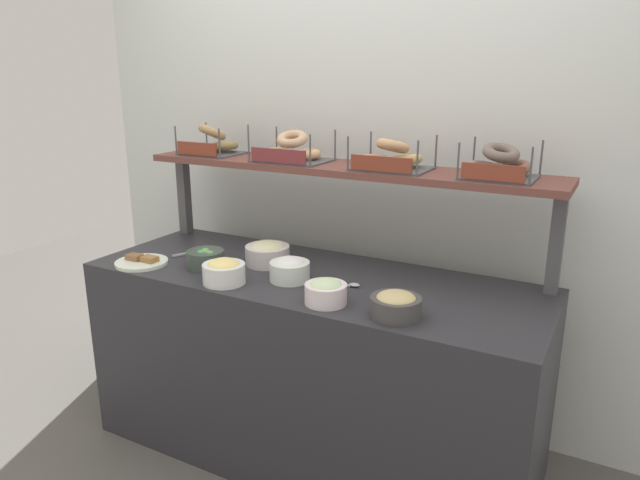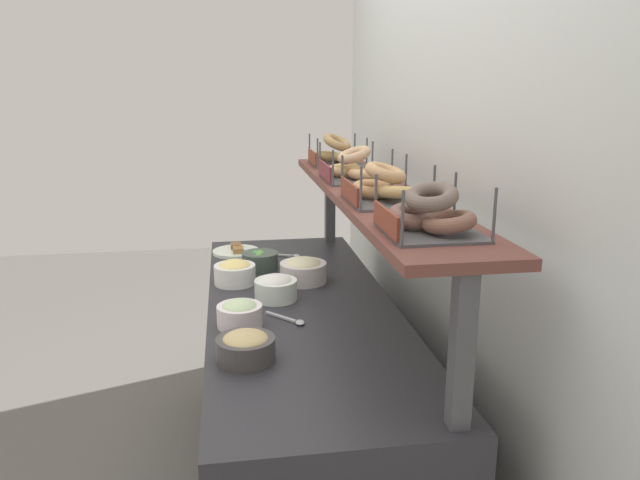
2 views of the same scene
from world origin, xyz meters
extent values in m
cube|color=silver|center=(0.00, 0.55, 1.20)|extent=(3.14, 0.06, 2.40)
cube|color=#2D2D33|center=(0.00, 0.00, 0.42)|extent=(1.94, 0.70, 0.85)
cube|color=#4C4C51|center=(-0.91, 0.27, 1.05)|extent=(0.05, 0.05, 0.40)
cube|color=#4C4C51|center=(0.91, 0.27, 1.05)|extent=(0.05, 0.05, 0.40)
cube|color=brown|center=(0.00, 0.27, 1.26)|extent=(1.90, 0.32, 0.03)
cylinder|color=#3E4D42|center=(-0.45, -0.13, 0.89)|extent=(0.16, 0.16, 0.08)
sphere|color=#6BA157|center=(-0.42, -0.14, 0.91)|extent=(0.04, 0.04, 0.04)
sphere|color=#68AE4E|center=(-0.45, -0.13, 0.91)|extent=(0.05, 0.05, 0.05)
sphere|color=#4DAC5F|center=(-0.46, -0.15, 0.91)|extent=(0.04, 0.04, 0.04)
cylinder|color=silver|center=(-0.24, 0.04, 0.89)|extent=(0.20, 0.20, 0.08)
ellipsoid|color=beige|center=(-0.24, 0.04, 0.93)|extent=(0.15, 0.15, 0.06)
cylinder|color=#454343|center=(0.47, -0.23, 0.89)|extent=(0.18, 0.18, 0.07)
ellipsoid|color=tan|center=(0.47, -0.23, 0.92)|extent=(0.14, 0.14, 0.05)
cylinder|color=white|center=(0.20, -0.24, 0.89)|extent=(0.16, 0.16, 0.07)
ellipsoid|color=beige|center=(0.20, -0.24, 0.92)|extent=(0.12, 0.12, 0.05)
cylinder|color=white|center=(-0.27, -0.24, 0.89)|extent=(0.17, 0.17, 0.08)
ellipsoid|color=#F9DF86|center=(-0.27, -0.24, 0.92)|extent=(0.13, 0.13, 0.06)
cylinder|color=white|center=(-0.05, -0.09, 0.89)|extent=(0.16, 0.16, 0.08)
ellipsoid|color=white|center=(-0.05, -0.09, 0.92)|extent=(0.13, 0.13, 0.06)
cylinder|color=white|center=(-0.73, -0.23, 0.86)|extent=(0.23, 0.23, 0.01)
cube|color=brown|center=(-0.77, -0.23, 0.88)|extent=(0.07, 0.05, 0.02)
cube|color=#9E6D3C|center=(-0.69, -0.22, 0.88)|extent=(0.07, 0.05, 0.02)
cube|color=#B7B7BC|center=(-0.65, -0.03, 0.86)|extent=(0.07, 0.13, 0.01)
ellipsoid|color=#B7B7BC|center=(-0.61, 0.06, 0.86)|extent=(0.04, 0.03, 0.01)
cube|color=#B7B7BC|center=(0.15, -0.09, 0.86)|extent=(0.11, 0.10, 0.01)
ellipsoid|color=#B7B7BC|center=(0.22, -0.03, 0.86)|extent=(0.04, 0.03, 0.01)
cube|color=#4C4C51|center=(-0.70, 0.27, 1.28)|extent=(0.27, 0.24, 0.01)
cylinder|color=#4C4C51|center=(-0.83, 0.15, 1.35)|extent=(0.01, 0.01, 0.14)
cylinder|color=#4C4C51|center=(-0.57, 0.15, 1.35)|extent=(0.01, 0.01, 0.14)
cylinder|color=#4C4C51|center=(-0.83, 0.38, 1.35)|extent=(0.01, 0.01, 0.14)
cylinder|color=#4C4C51|center=(-0.57, 0.38, 1.35)|extent=(0.01, 0.01, 0.14)
cube|color=brown|center=(-0.70, 0.15, 1.32)|extent=(0.23, 0.01, 0.06)
torus|color=olive|center=(-0.75, 0.24, 1.32)|extent=(0.15, 0.15, 0.06)
torus|color=olive|center=(-0.66, 0.30, 1.32)|extent=(0.19, 0.19, 0.06)
torus|color=tan|center=(-0.70, 0.27, 1.39)|extent=(0.20, 0.20, 0.10)
cube|color=#4C4C51|center=(-0.24, 0.25, 1.28)|extent=(0.32, 0.24, 0.01)
cylinder|color=#4C4C51|center=(-0.39, 0.14, 1.35)|extent=(0.01, 0.01, 0.14)
cylinder|color=#4C4C51|center=(-0.08, 0.14, 1.35)|extent=(0.01, 0.01, 0.14)
cylinder|color=#4C4C51|center=(-0.39, 0.37, 1.35)|extent=(0.01, 0.01, 0.14)
cylinder|color=#4C4C51|center=(-0.08, 0.37, 1.35)|extent=(0.01, 0.01, 0.14)
cube|color=maroon|center=(-0.24, 0.13, 1.32)|extent=(0.28, 0.01, 0.06)
torus|color=tan|center=(-0.29, 0.22, 1.31)|extent=(0.17, 0.18, 0.05)
torus|color=#E0AA71|center=(-0.19, 0.29, 1.31)|extent=(0.19, 0.19, 0.05)
torus|color=tan|center=(-0.24, 0.25, 1.38)|extent=(0.17, 0.17, 0.08)
cube|color=#4C4C51|center=(0.25, 0.25, 1.28)|extent=(0.31, 0.24, 0.01)
cylinder|color=#4C4C51|center=(0.10, 0.14, 1.35)|extent=(0.01, 0.01, 0.14)
cylinder|color=#4C4C51|center=(0.39, 0.14, 1.35)|extent=(0.01, 0.01, 0.14)
cylinder|color=#4C4C51|center=(0.10, 0.37, 1.35)|extent=(0.01, 0.01, 0.14)
cylinder|color=#4C4C51|center=(0.39, 0.37, 1.35)|extent=(0.01, 0.01, 0.14)
cube|color=brown|center=(0.25, 0.13, 1.32)|extent=(0.26, 0.01, 0.06)
torus|color=tan|center=(0.19, 0.22, 1.32)|extent=(0.18, 0.17, 0.06)
torus|color=tan|center=(0.29, 0.29, 1.32)|extent=(0.19, 0.19, 0.06)
torus|color=tan|center=(0.25, 0.25, 1.38)|extent=(0.19, 0.19, 0.08)
cube|color=#4C4C51|center=(0.68, 0.26, 1.28)|extent=(0.27, 0.24, 0.01)
cylinder|color=#4C4C51|center=(0.55, 0.14, 1.35)|extent=(0.01, 0.01, 0.14)
cylinder|color=#4C4C51|center=(0.81, 0.14, 1.35)|extent=(0.01, 0.01, 0.14)
cylinder|color=#4C4C51|center=(0.55, 0.37, 1.35)|extent=(0.01, 0.01, 0.14)
cylinder|color=#4C4C51|center=(0.81, 0.37, 1.35)|extent=(0.01, 0.01, 0.14)
cube|color=brown|center=(0.68, 0.14, 1.32)|extent=(0.23, 0.01, 0.06)
torus|color=#805B52|center=(0.63, 0.23, 1.32)|extent=(0.16, 0.15, 0.06)
torus|color=brown|center=(0.72, 0.30, 1.32)|extent=(0.19, 0.19, 0.06)
torus|color=#6D5D53|center=(0.68, 0.26, 1.38)|extent=(0.20, 0.20, 0.07)
camera|label=1|loc=(1.13, -1.99, 1.67)|focal=32.58mm
camera|label=2|loc=(2.15, -0.26, 1.66)|focal=33.84mm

